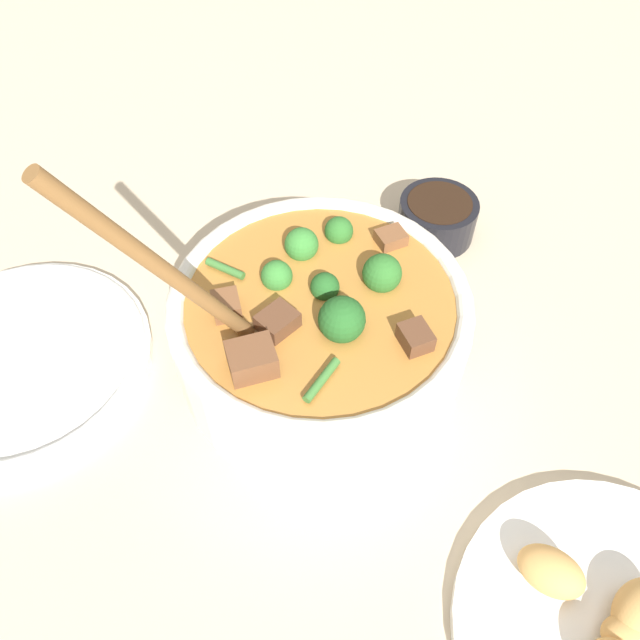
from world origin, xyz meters
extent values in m
plane|color=#C6B293|center=(0.00, 0.00, 0.00)|extent=(4.00, 4.00, 0.00)
cylinder|color=white|center=(0.00, 0.00, 0.04)|extent=(0.26, 0.26, 0.08)
torus|color=white|center=(0.00, 0.00, 0.08)|extent=(0.26, 0.26, 0.02)
cylinder|color=#B27533|center=(0.00, 0.00, 0.06)|extent=(0.24, 0.24, 0.06)
sphere|color=#2D6B28|center=(-0.04, -0.04, 0.09)|extent=(0.03, 0.03, 0.03)
cylinder|color=#6B9956|center=(-0.04, -0.04, 0.07)|extent=(0.01, 0.01, 0.02)
sphere|color=#235B23|center=(-0.03, 0.02, 0.10)|extent=(0.04, 0.04, 0.04)
cylinder|color=#6B9956|center=(-0.03, 0.02, 0.07)|extent=(0.01, 0.01, 0.02)
sphere|color=#387F33|center=(0.04, -0.05, 0.09)|extent=(0.03, 0.03, 0.03)
cylinder|color=#6B9956|center=(0.04, -0.05, 0.07)|extent=(0.01, 0.01, 0.01)
sphere|color=#2D6B28|center=(0.01, -0.08, 0.09)|extent=(0.03, 0.03, 0.03)
cylinder|color=#6B9956|center=(0.01, -0.08, 0.07)|extent=(0.01, 0.01, 0.01)
sphere|color=#387F33|center=(0.04, -0.01, 0.09)|extent=(0.03, 0.03, 0.03)
cylinder|color=#6B9956|center=(0.04, -0.01, 0.07)|extent=(0.01, 0.01, 0.01)
sphere|color=#235B23|center=(0.00, -0.01, 0.09)|extent=(0.03, 0.03, 0.03)
cylinder|color=#6B9956|center=(0.00, -0.01, 0.07)|extent=(0.01, 0.01, 0.01)
cube|color=brown|center=(-0.09, 0.02, 0.09)|extent=(0.03, 0.03, 0.02)
cube|color=brown|center=(0.07, 0.04, 0.09)|extent=(0.03, 0.03, 0.02)
cube|color=brown|center=(0.02, 0.08, 0.09)|extent=(0.05, 0.05, 0.03)
cube|color=brown|center=(0.02, 0.04, 0.09)|extent=(0.04, 0.04, 0.02)
cube|color=brown|center=(-0.03, -0.09, 0.09)|extent=(0.03, 0.03, 0.02)
cylinder|color=#3D7533|center=(-0.03, 0.08, 0.09)|extent=(0.02, 0.04, 0.01)
cylinder|color=#3D7533|center=(0.09, 0.00, 0.09)|extent=(0.04, 0.01, 0.01)
ellipsoid|color=brown|center=(0.04, 0.05, 0.08)|extent=(0.04, 0.03, 0.01)
cylinder|color=brown|center=(0.07, 0.09, 0.18)|extent=(0.08, 0.10, 0.21)
cylinder|color=black|center=(-0.06, -0.20, 0.02)|extent=(0.08, 0.08, 0.04)
cylinder|color=black|center=(-0.06, -0.20, 0.04)|extent=(0.07, 0.07, 0.02)
cylinder|color=white|center=(0.26, 0.11, 0.01)|extent=(0.24, 0.24, 0.01)
torus|color=white|center=(0.26, 0.11, 0.01)|extent=(0.23, 0.23, 0.01)
ellipsoid|color=tan|center=(-0.23, 0.13, 0.03)|extent=(0.05, 0.04, 0.03)
ellipsoid|color=tan|center=(-0.28, 0.15, 0.02)|extent=(0.05, 0.04, 0.02)
ellipsoid|color=tan|center=(-0.29, 0.13, 0.03)|extent=(0.05, 0.06, 0.03)
camera|label=1|loc=(-0.12, 0.32, 0.48)|focal=35.00mm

